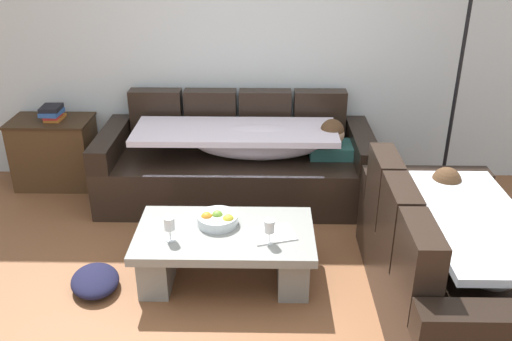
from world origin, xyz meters
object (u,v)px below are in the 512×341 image
at_px(book_stack_on_cabinet, 52,113).
at_px(open_magazine, 273,234).
at_px(floor_lamp, 455,73).
at_px(couch_near_window, 451,265).
at_px(couch_along_wall, 241,163).
at_px(coffee_table, 225,249).
at_px(side_cabinet, 55,152).
at_px(wine_glass_near_right, 269,227).
at_px(crumpled_garment, 95,281).
at_px(fruit_bowl, 218,219).
at_px(wine_glass_near_left, 169,225).

bearing_deg(book_stack_on_cabinet, open_magazine, -37.28).
bearing_deg(floor_lamp, couch_near_window, -104.05).
height_order(couch_along_wall, open_magazine, couch_along_wall).
bearing_deg(couch_along_wall, coffee_table, -92.50).
xyz_separation_m(side_cabinet, book_stack_on_cabinet, (0.03, 0.00, 0.39)).
relative_size(wine_glass_near_right, crumpled_garment, 0.42).
distance_m(couch_along_wall, crumpled_garment, 1.67).
bearing_deg(crumpled_garment, side_cabinet, 116.53).
relative_size(coffee_table, fruit_bowl, 4.29).
relative_size(wine_glass_near_left, open_magazine, 0.59).
relative_size(couch_along_wall, wine_glass_near_left, 14.13).
xyz_separation_m(couch_along_wall, floor_lamp, (1.79, 0.11, 0.79)).
relative_size(couch_along_wall, crumpled_garment, 5.87).
bearing_deg(couch_near_window, crumpled_garment, 85.96).
xyz_separation_m(couch_near_window, wine_glass_near_left, (-1.78, 0.18, 0.16)).
xyz_separation_m(open_magazine, book_stack_on_cabinet, (-1.96, 1.49, 0.32)).
xyz_separation_m(wine_glass_near_left, crumpled_garment, (-0.53, -0.02, -0.44)).
distance_m(coffee_table, floor_lamp, 2.43).
relative_size(wine_glass_near_right, open_magazine, 0.59).
relative_size(coffee_table, wine_glass_near_right, 7.23).
xyz_separation_m(wine_glass_near_right, side_cabinet, (-1.97, 1.59, -0.17)).
bearing_deg(book_stack_on_cabinet, coffee_table, -41.55).
relative_size(wine_glass_near_left, wine_glass_near_right, 1.00).
bearing_deg(open_magazine, wine_glass_near_left, 169.67).
bearing_deg(fruit_bowl, side_cabinet, 139.89).
height_order(open_magazine, book_stack_on_cabinet, book_stack_on_cabinet).
bearing_deg(open_magazine, floor_lamp, 25.69).
bearing_deg(fruit_bowl, coffee_table, -58.43).
distance_m(coffee_table, open_magazine, 0.36).
bearing_deg(book_stack_on_cabinet, wine_glass_near_left, -50.53).
xyz_separation_m(wine_glass_near_left, open_magazine, (0.67, 0.07, -0.11)).
xyz_separation_m(coffee_table, crumpled_garment, (-0.88, -0.13, -0.18)).
bearing_deg(crumpled_garment, open_magazine, 4.31).
bearing_deg(crumpled_garment, couch_near_window, -4.04).
xyz_separation_m(couch_near_window, side_cabinet, (-3.10, 1.75, -0.01)).
bearing_deg(wine_glass_near_right, coffee_table, 155.28).
distance_m(fruit_bowl, side_cabinet, 2.11).
relative_size(wine_glass_near_left, side_cabinet, 0.23).
distance_m(open_magazine, floor_lamp, 2.17).
height_order(couch_near_window, wine_glass_near_right, couch_near_window).
xyz_separation_m(coffee_table, floor_lamp, (1.84, 1.33, 0.88)).
relative_size(wine_glass_near_right, side_cabinet, 0.23).
xyz_separation_m(couch_near_window, crumpled_garment, (-2.31, 0.16, -0.27)).
height_order(wine_glass_near_left, wine_glass_near_right, same).
distance_m(wine_glass_near_left, wine_glass_near_right, 0.65).
distance_m(coffee_table, crumpled_garment, 0.91).
relative_size(book_stack_on_cabinet, floor_lamp, 0.12).
bearing_deg(couch_near_window, side_cabinet, 60.61).
height_order(fruit_bowl, open_magazine, fruit_bowl).
distance_m(side_cabinet, crumpled_garment, 1.79).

